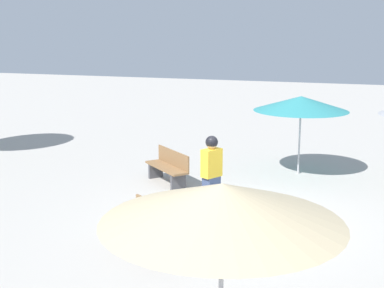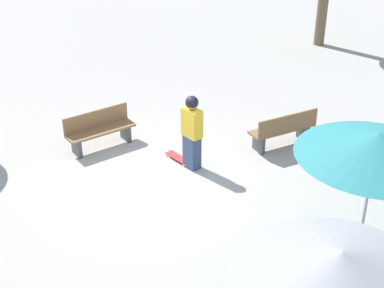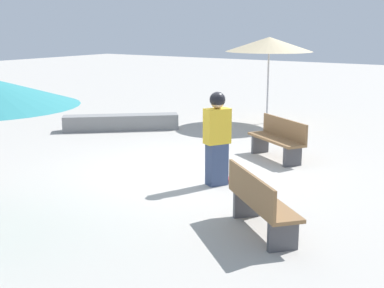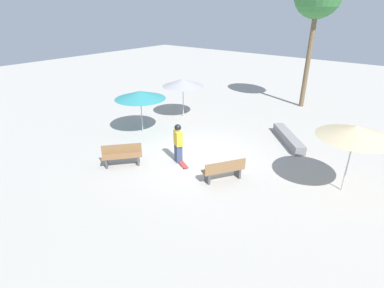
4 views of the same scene
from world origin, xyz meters
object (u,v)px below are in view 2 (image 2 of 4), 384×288
at_px(bench_near, 100,130).
at_px(shade_umbrella_teal, 377,145).
at_px(shade_umbrella_grey, 340,267).
at_px(skater_main, 192,130).
at_px(bench_far, 284,130).
at_px(skateboard, 180,158).

relative_size(bench_near, shade_umbrella_teal, 0.62).
bearing_deg(shade_umbrella_grey, bench_near, 51.46).
distance_m(bench_near, shade_umbrella_teal, 6.29).
relative_size(skater_main, bench_far, 1.10).
height_order(shade_umbrella_grey, shade_umbrella_teal, shade_umbrella_grey).
bearing_deg(bench_near, bench_far, 143.90).
height_order(skateboard, bench_far, bench_far).
xyz_separation_m(skateboard, shade_umbrella_teal, (-1.52, -3.98, 1.88)).
relative_size(shade_umbrella_grey, shade_umbrella_teal, 0.93).
relative_size(skater_main, shade_umbrella_teal, 0.65).
xyz_separation_m(skater_main, bench_near, (0.11, 2.30, -0.46)).
distance_m(skater_main, bench_far, 2.34).
bearing_deg(skateboard, skater_main, -175.22).
distance_m(bench_near, bench_far, 4.18).
xyz_separation_m(bench_far, shade_umbrella_grey, (-6.16, -1.91, 1.58)).
relative_size(bench_near, bench_far, 1.06).
xyz_separation_m(bench_near, bench_far, (1.54, -3.89, 0.00)).
distance_m(bench_far, shade_umbrella_teal, 3.95).
xyz_separation_m(skater_main, bench_far, (1.65, -1.59, -0.46)).
height_order(bench_far, shade_umbrella_grey, shade_umbrella_grey).
distance_m(skateboard, bench_near, 1.98).
height_order(bench_far, shade_umbrella_teal, shade_umbrella_teal).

